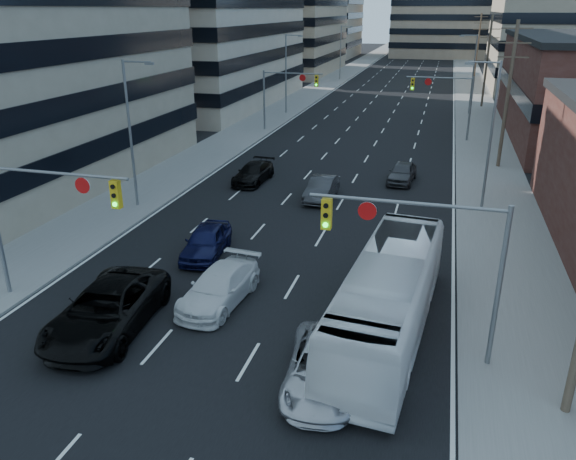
# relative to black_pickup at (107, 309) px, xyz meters

# --- Properties ---
(road_surface) EXTENTS (18.00, 300.00, 0.02)m
(road_surface) POSITION_rel_black_pickup_xyz_m (4.17, 123.40, -0.90)
(road_surface) COLOR black
(road_surface) RESTS_ON ground
(sidewalk_left) EXTENTS (5.00, 300.00, 0.15)m
(sidewalk_left) POSITION_rel_black_pickup_xyz_m (-7.33, 123.40, -0.83)
(sidewalk_left) COLOR slate
(sidewalk_left) RESTS_ON ground
(sidewalk_right) EXTENTS (5.00, 300.00, 0.15)m
(sidewalk_right) POSITION_rel_black_pickup_xyz_m (15.67, 123.40, -0.83)
(sidewalk_right) COLOR slate
(sidewalk_right) RESTS_ON ground
(office_left_far) EXTENTS (20.00, 30.00, 16.00)m
(office_left_far) POSITION_rel_black_pickup_xyz_m (-19.83, 93.40, 7.09)
(office_left_far) COLOR gray
(office_left_far) RESTS_ON ground
(office_right_far) EXTENTS (22.00, 28.00, 14.00)m
(office_right_far) POSITION_rel_black_pickup_xyz_m (29.17, 81.40, 6.09)
(office_right_far) COLOR gray
(office_right_far) RESTS_ON ground
(bg_block_left) EXTENTS (24.00, 24.00, 20.00)m
(bg_block_left) POSITION_rel_black_pickup_xyz_m (-23.83, 133.40, 9.09)
(bg_block_left) COLOR #ADA089
(bg_block_left) RESTS_ON ground
(bg_block_right) EXTENTS (22.00, 22.00, 12.00)m
(bg_block_right) POSITION_rel_black_pickup_xyz_m (36.17, 123.40, 5.09)
(bg_block_right) COLOR gray
(bg_block_right) RESTS_ON ground
(signal_near_left) EXTENTS (6.59, 0.33, 6.00)m
(signal_near_left) POSITION_rel_black_pickup_xyz_m (-3.28, 1.40, 3.42)
(signal_near_left) COLOR slate
(signal_near_left) RESTS_ON ground
(signal_near_right) EXTENTS (6.59, 0.33, 6.00)m
(signal_near_right) POSITION_rel_black_pickup_xyz_m (11.63, 1.40, 3.42)
(signal_near_right) COLOR slate
(signal_near_right) RESTS_ON ground
(signal_far_left) EXTENTS (6.09, 0.33, 6.00)m
(signal_far_left) POSITION_rel_black_pickup_xyz_m (-3.51, 38.40, 3.39)
(signal_far_left) COLOR slate
(signal_far_left) RESTS_ON ground
(signal_far_right) EXTENTS (6.09, 0.33, 6.00)m
(signal_far_right) POSITION_rel_black_pickup_xyz_m (11.86, 38.40, 3.39)
(signal_far_right) COLOR slate
(signal_far_right) RESTS_ON ground
(utility_pole_block) EXTENTS (2.20, 0.28, 11.00)m
(utility_pole_block) POSITION_rel_black_pickup_xyz_m (16.37, 29.40, 4.87)
(utility_pole_block) COLOR #4C3D2D
(utility_pole_block) RESTS_ON ground
(utility_pole_midblock) EXTENTS (2.20, 0.28, 11.00)m
(utility_pole_midblock) POSITION_rel_black_pickup_xyz_m (16.37, 59.40, 4.87)
(utility_pole_midblock) COLOR #4C3D2D
(utility_pole_midblock) RESTS_ON ground
(utility_pole_distant) EXTENTS (2.20, 0.28, 11.00)m
(utility_pole_distant) POSITION_rel_black_pickup_xyz_m (16.37, 89.40, 4.87)
(utility_pole_distant) COLOR #4C3D2D
(utility_pole_distant) RESTS_ON ground
(streetlight_left_near) EXTENTS (2.03, 0.22, 9.00)m
(streetlight_left_near) POSITION_rel_black_pickup_xyz_m (-6.17, 13.40, 4.14)
(streetlight_left_near) COLOR slate
(streetlight_left_near) RESTS_ON ground
(streetlight_left_mid) EXTENTS (2.03, 0.22, 9.00)m
(streetlight_left_mid) POSITION_rel_black_pickup_xyz_m (-6.17, 48.40, 4.14)
(streetlight_left_mid) COLOR slate
(streetlight_left_mid) RESTS_ON ground
(streetlight_left_far) EXTENTS (2.03, 0.22, 9.00)m
(streetlight_left_far) POSITION_rel_black_pickup_xyz_m (-6.17, 83.40, 4.14)
(streetlight_left_far) COLOR slate
(streetlight_left_far) RESTS_ON ground
(streetlight_right_near) EXTENTS (2.03, 0.22, 9.00)m
(streetlight_right_near) POSITION_rel_black_pickup_xyz_m (14.51, 18.40, 4.14)
(streetlight_right_near) COLOR slate
(streetlight_right_near) RESTS_ON ground
(streetlight_right_far) EXTENTS (2.03, 0.22, 9.00)m
(streetlight_right_far) POSITION_rel_black_pickup_xyz_m (14.51, 53.40, 4.14)
(streetlight_right_far) COLOR slate
(streetlight_right_far) RESTS_ON ground
(black_pickup) EXTENTS (3.59, 6.79, 1.82)m
(black_pickup) POSITION_rel_black_pickup_xyz_m (0.00, 0.00, 0.00)
(black_pickup) COLOR black
(black_pickup) RESTS_ON ground
(white_van) EXTENTS (2.53, 5.28, 1.48)m
(white_van) POSITION_rel_black_pickup_xyz_m (3.36, 3.19, -0.17)
(white_van) COLOR silver
(white_van) RESTS_ON ground
(silver_suv) EXTENTS (2.90, 5.35, 1.42)m
(silver_suv) POSITION_rel_black_pickup_xyz_m (8.80, -1.19, -0.20)
(silver_suv) COLOR #BABABF
(silver_suv) RESTS_ON ground
(transit_bus) EXTENTS (3.72, 11.86, 3.25)m
(transit_bus) POSITION_rel_black_pickup_xyz_m (10.50, 2.57, 0.72)
(transit_bus) COLOR white
(transit_bus) RESTS_ON ground
(sedan_blue) EXTENTS (2.35, 4.74, 1.55)m
(sedan_blue) POSITION_rel_black_pickup_xyz_m (0.87, 7.64, -0.13)
(sedan_blue) COLOR #0C0F33
(sedan_blue) RESTS_ON ground
(sedan_grey_center) EXTENTS (1.66, 4.48, 1.46)m
(sedan_grey_center) POSITION_rel_black_pickup_xyz_m (4.59, 18.04, -0.18)
(sedan_grey_center) COLOR #2F2F32
(sedan_grey_center) RESTS_ON ground
(sedan_black_far) EXTENTS (2.18, 4.86, 1.38)m
(sedan_black_far) POSITION_rel_black_pickup_xyz_m (-0.98, 20.52, -0.22)
(sedan_black_far) COLOR black
(sedan_black_far) RESTS_ON ground
(sedan_grey_right) EXTENTS (2.06, 4.41, 1.46)m
(sedan_grey_right) POSITION_rel_black_pickup_xyz_m (9.37, 23.44, -0.18)
(sedan_grey_right) COLOR #37373A
(sedan_grey_right) RESTS_ON ground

